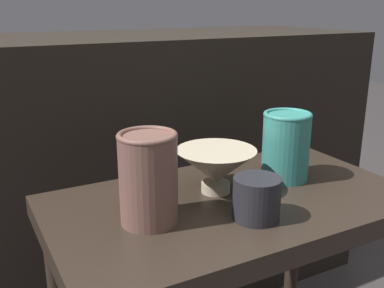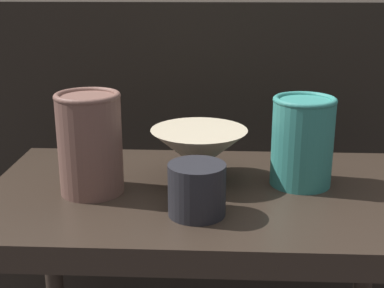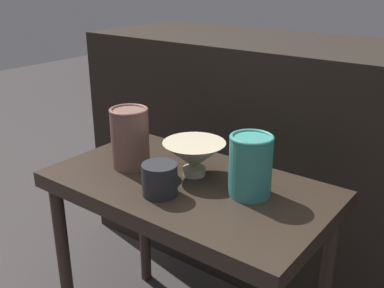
# 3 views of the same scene
# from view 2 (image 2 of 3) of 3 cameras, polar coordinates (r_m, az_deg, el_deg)

# --- Properties ---
(table) EXTENTS (0.70, 0.40, 0.53)m
(table) POSITION_cam_2_polar(r_m,az_deg,el_deg) (0.89, 1.39, -9.07)
(table) COLOR #2D231C
(table) RESTS_ON ground_plane
(couch_backdrop) EXTENTS (1.44, 0.50, 0.81)m
(couch_backdrop) POSITION_cam_2_polar(r_m,az_deg,el_deg) (1.43, 1.95, -1.05)
(couch_backdrop) COLOR black
(couch_backdrop) RESTS_ON ground_plane
(bowl) EXTENTS (0.16, 0.16, 0.09)m
(bowl) POSITION_cam_2_polar(r_m,az_deg,el_deg) (0.88, 0.75, -0.68)
(bowl) COLOR #C1B293
(bowl) RESTS_ON table
(vase_textured_left) EXTENTS (0.10, 0.10, 0.16)m
(vase_textured_left) POSITION_cam_2_polar(r_m,az_deg,el_deg) (0.84, -10.84, 0.22)
(vase_textured_left) COLOR brown
(vase_textured_left) RESTS_ON table
(vase_colorful_right) EXTENTS (0.10, 0.10, 0.15)m
(vase_colorful_right) POSITION_cam_2_polar(r_m,az_deg,el_deg) (0.87, 11.69, 0.41)
(vase_colorful_right) COLOR teal
(vase_colorful_right) RESTS_ON table
(cup) EXTENTS (0.08, 0.08, 0.08)m
(cup) POSITION_cam_2_polar(r_m,az_deg,el_deg) (0.76, 0.51, -4.87)
(cup) COLOR #232328
(cup) RESTS_ON table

